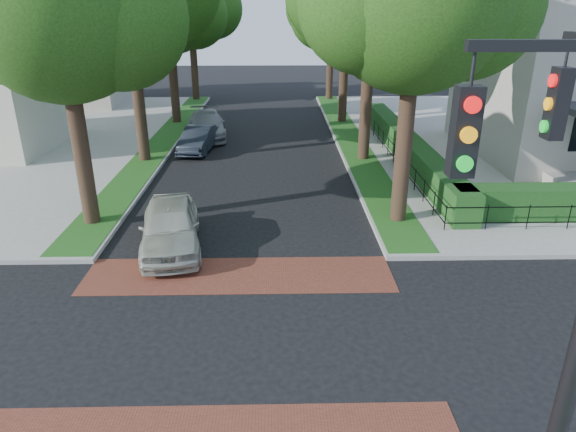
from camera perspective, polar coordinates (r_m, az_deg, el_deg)
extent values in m
plane|color=black|center=(12.52, -6.46, -13.65)|extent=(120.00, 120.00, 0.00)
cube|color=brown|center=(15.21, -5.46, -6.54)|extent=(9.00, 2.20, 0.01)
cube|color=#244C15|center=(30.35, 6.92, 8.54)|extent=(1.60, 29.80, 0.02)
cube|color=#244C15|center=(30.76, -13.65, 8.25)|extent=(1.60, 29.80, 0.02)
cylinder|color=black|center=(17.97, 13.01, 10.55)|extent=(0.56, 0.56, 7.35)
sphere|color=#1E3D10|center=(18.41, 19.31, 21.15)|extent=(4.65, 4.65, 4.65)
sphere|color=#1E3D10|center=(17.11, 8.84, 22.39)|extent=(4.34, 4.34, 4.34)
cylinder|color=black|center=(25.67, 8.81, 14.66)|extent=(0.56, 0.56, 7.70)
cylinder|color=black|center=(34.57, 6.23, 15.84)|extent=(0.56, 0.56, 6.65)
sphere|color=#1E3D10|center=(34.36, 6.49, 21.67)|extent=(5.80, 5.80, 5.80)
sphere|color=#1E3D10|center=(34.90, 9.17, 20.89)|extent=(4.35, 4.35, 4.35)
sphere|color=#1E3D10|center=(34.01, 3.91, 21.24)|extent=(4.06, 4.06, 4.06)
sphere|color=#1E3D10|center=(35.81, 6.38, 22.50)|extent=(3.77, 3.77, 3.77)
cylinder|color=black|center=(43.46, 4.72, 17.44)|extent=(0.56, 0.56, 7.00)
sphere|color=#1E3D10|center=(43.30, 4.89, 22.32)|extent=(6.00, 6.00, 6.00)
sphere|color=#1E3D10|center=(43.80, 7.14, 21.71)|extent=(4.50, 4.50, 4.50)
sphere|color=#1E3D10|center=(42.98, 2.76, 21.97)|extent=(4.20, 4.20, 4.20)
cylinder|color=black|center=(18.70, -22.37, 9.35)|extent=(0.56, 0.56, 7.00)
sphere|color=#1E3D10|center=(18.33, -24.16, 20.64)|extent=(6.00, 6.00, 6.00)
sphere|color=#1E3D10|center=(18.09, -18.45, 20.10)|extent=(4.50, 4.50, 4.50)
sphere|color=#1E3D10|center=(18.75, -28.71, 18.97)|extent=(4.20, 4.20, 4.20)
cylinder|color=black|center=(26.14, -16.52, 14.55)|extent=(0.56, 0.56, 8.05)
cylinder|color=black|center=(34.93, -12.70, 15.68)|extent=(0.56, 0.56, 6.86)
sphere|color=#1E3D10|center=(34.72, -13.23, 21.62)|extent=(5.60, 5.60, 5.60)
sphere|color=#1E3D10|center=(34.76, -10.41, 21.17)|extent=(4.20, 4.20, 4.20)
sphere|color=#1E3D10|center=(34.83, -15.67, 20.91)|extent=(3.92, 3.92, 3.92)
cylinder|color=black|center=(43.74, -10.46, 17.28)|extent=(0.56, 0.56, 7.14)
sphere|color=#1E3D10|center=(43.59, -10.83, 22.22)|extent=(6.20, 6.20, 6.20)
sphere|color=#1E3D10|center=(43.66, -8.35, 21.84)|extent=(4.65, 4.65, 4.65)
sphere|color=#1E3D10|center=(43.66, -13.01, 21.67)|extent=(4.34, 4.34, 4.34)
cube|color=#153C14|center=(26.74, 13.08, 7.54)|extent=(1.00, 18.00, 1.20)
cube|color=#B3ADA0|center=(45.43, -23.67, 15.63)|extent=(9.00, 8.00, 6.50)
cube|color=black|center=(6.24, 28.22, 16.35)|extent=(2.00, 0.12, 0.12)
cube|color=black|center=(5.99, 19.02, 8.80)|extent=(0.28, 0.22, 1.00)
cylinder|color=red|center=(5.81, 19.84, 11.54)|extent=(0.18, 0.05, 0.18)
cylinder|color=orange|center=(5.87, 19.43, 8.49)|extent=(0.18, 0.05, 0.18)
cylinder|color=#0CB226|center=(5.95, 19.04, 5.50)|extent=(0.18, 0.05, 0.18)
cube|color=black|center=(8.30, 27.75, 10.97)|extent=(0.22, 0.28, 1.00)
cylinder|color=red|center=(8.19, 27.34, 13.22)|extent=(0.05, 0.18, 0.18)
cylinder|color=orange|center=(8.23, 26.95, 11.04)|extent=(0.05, 0.18, 0.18)
cylinder|color=#0CB226|center=(8.29, 26.56, 8.89)|extent=(0.05, 0.18, 0.18)
imported|color=#ACAE9C|center=(16.87, -12.95, -1.09)|extent=(2.58, 4.82, 1.56)
imported|color=#202630|center=(28.29, -9.92, 8.40)|extent=(1.88, 4.15, 1.32)
imported|color=gray|center=(31.35, -9.03, 9.98)|extent=(2.89, 5.45, 1.51)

